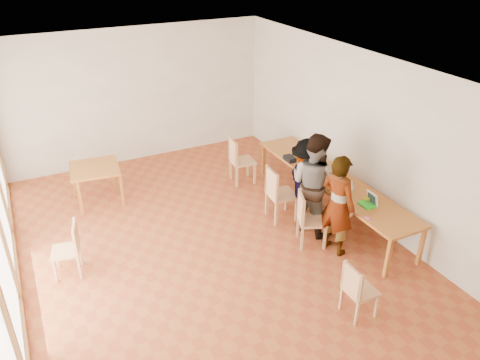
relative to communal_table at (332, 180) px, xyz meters
The scene contains 24 objects.
ground 2.60m from the communal_table, behind, with size 8.00×8.00×0.00m, color #9F4F26.
wall_back 4.78m from the communal_table, 122.03° to the left, with size 6.00×0.10×3.00m, color beige.
wall_front 4.79m from the communal_table, 121.98° to the right, with size 6.00×0.10×3.00m, color beige.
wall_right 0.94m from the communal_table, ahead, with size 0.10×8.00×3.00m, color beige.
ceiling 3.41m from the communal_table, behind, with size 6.00×8.00×0.04m, color white.
communal_table is the anchor object (origin of this frame).
side_table 4.50m from the communal_table, 148.10° to the left, with size 0.90×0.90×0.75m.
chair_near 2.71m from the communal_table, 119.01° to the right, with size 0.40×0.40×0.45m.
chair_mid 1.16m from the communal_table, 146.55° to the right, with size 0.58×0.58×0.51m.
chair_far 1.05m from the communal_table, 165.73° to the left, with size 0.52×0.52×0.55m.
chair_empty 2.12m from the communal_table, 118.42° to the left, with size 0.51×0.51×0.53m.
chair_spare 4.61m from the communal_table, behind, with size 0.49×0.49×0.47m.
person_near 1.19m from the communal_table, 122.32° to the right, with size 0.63×0.41×1.73m, color gray.
person_mid 0.71m from the communal_table, 154.57° to the right, with size 0.89×0.69×1.83m, color gray.
person_far 0.62m from the communal_table, behind, with size 1.05×0.60×1.63m, color gray.
laptop_near 1.07m from the communal_table, 91.84° to the right, with size 0.24×0.28×0.22m.
laptop_mid 0.50m from the communal_table, 100.25° to the right, with size 0.27×0.29×0.22m.
laptop_far 0.50m from the communal_table, 78.06° to the left, with size 0.23×0.25×0.19m.
yellow_mug 0.97m from the communal_table, 88.48° to the right, with size 0.12×0.12×0.10m, color gold.
green_bottle 0.36m from the communal_table, 116.11° to the right, with size 0.07×0.07×0.28m, color #1F7527.
clear_glass 0.95m from the communal_table, 85.00° to the left, with size 0.07×0.07×0.09m, color silver.
condiment_cup 0.53m from the communal_table, 86.26° to the right, with size 0.08×0.08×0.06m, color white.
pink_phone 1.42m from the communal_table, 103.50° to the right, with size 0.05×0.10×0.01m, color #D6467B.
black_pouch 1.00m from the communal_table, 108.53° to the left, with size 0.16×0.26×0.09m, color black.
Camera 1 is at (-2.38, -6.03, 4.72)m, focal length 35.00 mm.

